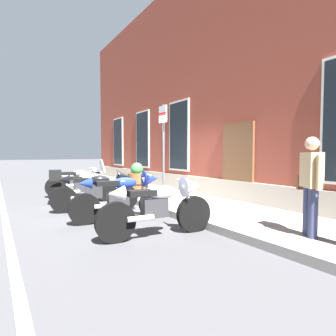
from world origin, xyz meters
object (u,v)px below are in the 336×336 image
at_px(motorcycle_grey_naked, 78,182).
at_px(parking_sign, 163,140).
at_px(pedestrian_tan_coat, 311,182).
at_px(barrel_planter, 137,181).
at_px(motorcycle_silver_touring, 80,185).
at_px(motorcycle_blue_sport, 124,194).
at_px(motorcycle_black_sport, 99,189).
at_px(motorcycle_white_sport, 161,205).

distance_m(motorcycle_grey_naked, parking_sign, 3.88).
height_order(pedestrian_tan_coat, barrel_planter, pedestrian_tan_coat).
height_order(pedestrian_tan_coat, parking_sign, parking_sign).
distance_m(motorcycle_grey_naked, motorcycle_silver_touring, 1.41).
bearing_deg(motorcycle_grey_naked, motorcycle_silver_touring, -11.78).
bearing_deg(motorcycle_blue_sport, pedestrian_tan_coat, 30.17).
relative_size(parking_sign, barrel_planter, 2.55).
bearing_deg(motorcycle_blue_sport, motorcycle_black_sport, -173.65).
xyz_separation_m(parking_sign, barrel_planter, (-1.76, 0.08, -1.23)).
relative_size(motorcycle_black_sport, parking_sign, 0.81).
bearing_deg(parking_sign, motorcycle_blue_sport, -62.95).
bearing_deg(motorcycle_black_sport, barrel_planter, 126.16).
distance_m(pedestrian_tan_coat, barrel_planter, 5.61).
xyz_separation_m(motorcycle_silver_touring, barrel_planter, (0.23, 1.76, 0.05)).
relative_size(motorcycle_grey_naked, motorcycle_white_sport, 0.95).
bearing_deg(barrel_planter, parking_sign, -2.58).
relative_size(motorcycle_blue_sport, parking_sign, 0.83).
height_order(motorcycle_blue_sport, parking_sign, parking_sign).
bearing_deg(barrel_planter, motorcycle_silver_touring, -97.46).
distance_m(motorcycle_blue_sport, motorcycle_white_sport, 1.41).
bearing_deg(motorcycle_silver_touring, motorcycle_black_sport, 4.03).
distance_m(motorcycle_grey_naked, motorcycle_white_sport, 5.52).
relative_size(motorcycle_black_sport, motorcycle_white_sport, 0.97).
distance_m(motorcycle_silver_touring, motorcycle_black_sport, 1.44).
bearing_deg(motorcycle_grey_naked, parking_sign, 22.38).
bearing_deg(motorcycle_grey_naked, motorcycle_black_sport, -3.79).
distance_m(motorcycle_blue_sport, pedestrian_tan_coat, 3.60).
bearing_deg(motorcycle_white_sport, parking_sign, 147.90).
height_order(motorcycle_white_sport, parking_sign, parking_sign).
distance_m(motorcycle_silver_touring, motorcycle_blue_sport, 2.73).
height_order(motorcycle_black_sport, motorcycle_white_sport, motorcycle_black_sport).
bearing_deg(pedestrian_tan_coat, parking_sign, -174.56).
bearing_deg(motorcycle_blue_sport, parking_sign, 117.05).
relative_size(motorcycle_white_sport, pedestrian_tan_coat, 1.38).
xyz_separation_m(motorcycle_blue_sport, pedestrian_tan_coat, (3.09, 1.80, 0.44)).
distance_m(pedestrian_tan_coat, parking_sign, 3.92).
bearing_deg(motorcycle_grey_naked, pedestrian_tan_coat, 13.69).
distance_m(motorcycle_white_sport, parking_sign, 2.82).
bearing_deg(motorcycle_black_sport, motorcycle_white_sport, 4.91).
bearing_deg(motorcycle_black_sport, parking_sign, 70.75).
xyz_separation_m(motorcycle_silver_touring, parking_sign, (1.99, 1.68, 1.28)).
bearing_deg(motorcycle_white_sport, pedestrian_tan_coat, 45.48).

